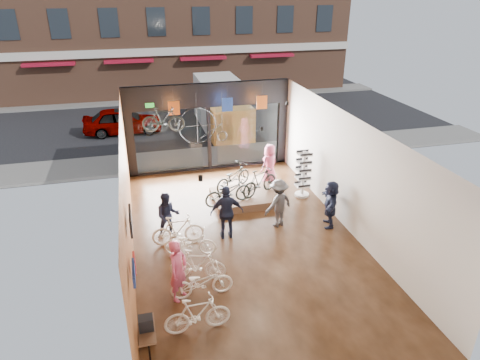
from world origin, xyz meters
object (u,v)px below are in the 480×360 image
object	(u,v)px
customer_2	(227,212)
customer_5	(330,204)
sunglasses_rack	(303,174)
street_car	(123,121)
customer_1	(168,216)
floor_bike_3	(198,265)
customer_4	(269,163)
customer_3	(278,203)
floor_bike_4	(190,243)
display_bike_mid	(260,182)
display_bike_left	(228,192)
customer_0	(178,270)
penny_farthing	(205,126)
hung_bike	(163,119)
floor_bike_5	(178,230)
floor_bike_2	(202,282)
floor_bike_1	(197,314)
display_bike_right	(233,177)
display_platform	(245,198)
box_truck	(224,108)

from	to	relation	value
customer_2	customer_5	size ratio (longest dim) A/B	1.11
sunglasses_rack	street_car	bearing A→B (deg)	123.18
customer_1	sunglasses_rack	distance (m)	5.56
street_car	floor_bike_3	size ratio (longest dim) A/B	2.68
customer_1	customer_4	world-z (taller)	customer_4
customer_3	sunglasses_rack	world-z (taller)	sunglasses_rack
floor_bike_4	display_bike_mid	distance (m)	4.17
display_bike_left	customer_0	bearing A→B (deg)	138.13
customer_0	penny_farthing	distance (m)	7.11
customer_4	customer_1	bearing A→B (deg)	5.77
customer_0	hung_bike	world-z (taller)	hung_bike
customer_1	customer_2	distance (m)	1.89
customer_4	floor_bike_5	bearing A→B (deg)	11.18
floor_bike_2	sunglasses_rack	world-z (taller)	sunglasses_rack
floor_bike_5	floor_bike_4	bearing A→B (deg)	-156.53
display_bike_left	display_bike_mid	world-z (taller)	display_bike_mid
floor_bike_2	sunglasses_rack	bearing A→B (deg)	-44.88
floor_bike_3	customer_5	world-z (taller)	customer_5
street_car	customer_5	size ratio (longest dim) A/B	2.54
street_car	penny_farthing	xyz separation A→B (m)	(3.25, -7.69, 1.79)
penny_farthing	customer_1	bearing A→B (deg)	-117.91
floor_bike_1	floor_bike_5	distance (m)	3.84
display_bike_right	floor_bike_2	bearing A→B (deg)	125.15
display_bike_right	hung_bike	size ratio (longest dim) A/B	1.13
floor_bike_4	customer_4	bearing A→B (deg)	-28.01
floor_bike_2	customer_3	distance (m)	4.29
display_platform	floor_bike_3	bearing A→B (deg)	-120.52
floor_bike_4	customer_5	size ratio (longest dim) A/B	0.96
street_car	customer_3	bearing A→B (deg)	-156.45
display_bike_mid	customer_1	bearing A→B (deg)	86.77
floor_bike_1	hung_bike	size ratio (longest dim) A/B	1.00
display_bike_left	box_truck	bearing A→B (deg)	-25.18
street_car	customer_1	bearing A→B (deg)	-173.21
floor_bike_3	display_bike_mid	size ratio (longest dim) A/B	0.91
floor_bike_2	floor_bike_5	world-z (taller)	floor_bike_5
customer_5	floor_bike_4	bearing A→B (deg)	-63.31
floor_bike_4	customer_3	xyz separation A→B (m)	(3.13, 0.98, 0.43)
floor_bike_5	customer_1	bearing A→B (deg)	29.07
floor_bike_4	floor_bike_2	bearing A→B (deg)	-165.54
box_truck	display_bike_mid	world-z (taller)	box_truck
box_truck	customer_0	distance (m)	13.96
floor_bike_3	floor_bike_5	distance (m)	1.93
floor_bike_1	penny_farthing	distance (m)	8.34
display_bike_left	display_bike_mid	distance (m)	1.39
display_bike_left	penny_farthing	size ratio (longest dim) A/B	0.97
display_bike_right	penny_farthing	size ratio (longest dim) A/B	0.97
street_car	customer_3	distance (m)	12.50
customer_2	customer_5	world-z (taller)	customer_2
floor_bike_3	customer_2	distance (m)	2.32
box_truck	customer_1	world-z (taller)	box_truck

